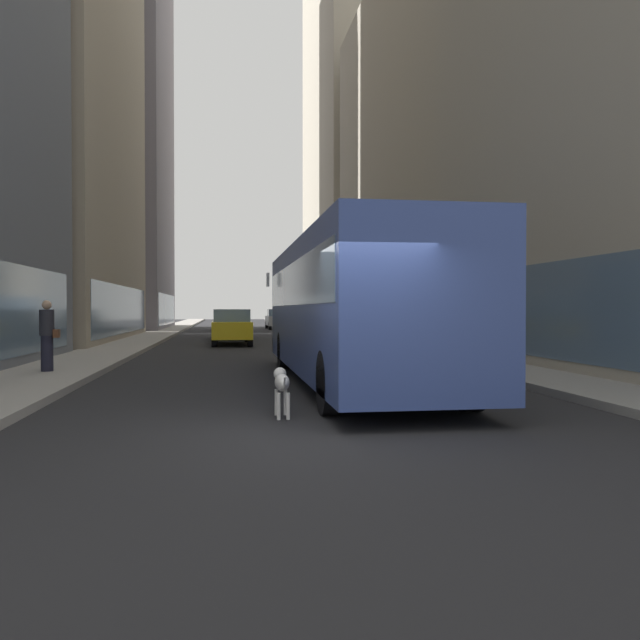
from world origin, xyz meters
The scene contains 13 objects.
ground_plane centered at (0.00, 35.00, 0.00)m, with size 120.00×120.00×0.00m, color #232326.
sidewalk_left centered at (-5.70, 35.00, 0.07)m, with size 2.40×110.00×0.15m, color #9E9991.
sidewalk_right centered at (5.70, 35.00, 0.07)m, with size 2.40×110.00×0.15m, color gray.
building_left_far centered at (-11.90, 44.28, 20.81)m, with size 11.67×15.58×41.63m.
building_right_mid centered at (11.90, 29.01, 10.84)m, with size 9.17×23.32×21.69m.
building_right_far centered at (11.90, 53.06, 19.32)m, with size 9.45×20.69×38.65m.
transit_bus centered at (1.20, 5.51, 1.78)m, with size 2.78×11.53×3.05m.
car_black_suv centered at (-1.20, 26.97, 0.82)m, with size 1.80×4.32×1.62m.
car_silver_sedan centered at (2.80, 43.39, 0.83)m, with size 1.91×4.76×1.62m.
car_grey_wagon centered at (-1.20, 41.68, 0.82)m, with size 1.73×4.76×1.62m.
car_yellow_taxi centered at (-1.20, 21.30, 0.82)m, with size 1.75×4.79×1.62m.
dalmatian_dog centered at (-0.67, 1.34, 0.51)m, with size 0.22×0.96×0.72m.
pedestrian_with_handbag centered at (-5.70, 7.71, 1.01)m, with size 0.45×0.34×1.69m.
Camera 1 is at (-1.52, -8.33, 1.63)m, focal length 36.02 mm.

